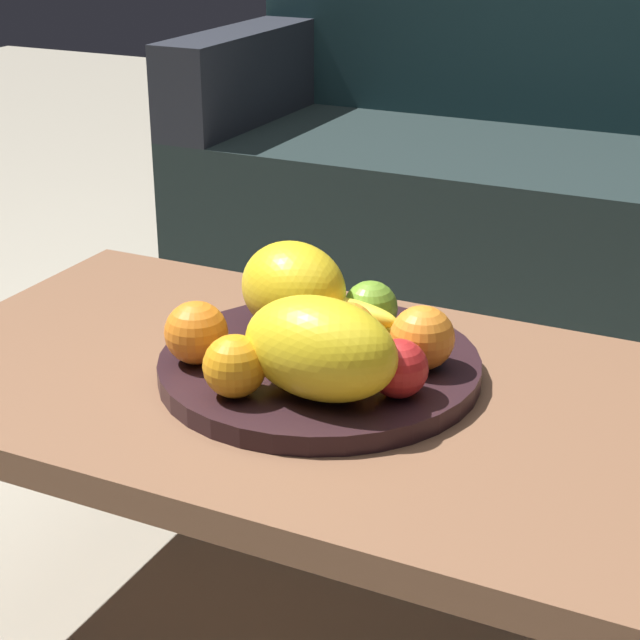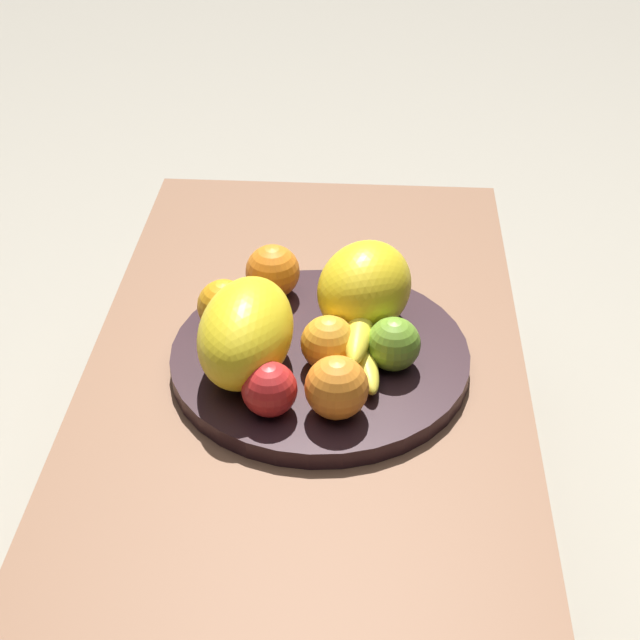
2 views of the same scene
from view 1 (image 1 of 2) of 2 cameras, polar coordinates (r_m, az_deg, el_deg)
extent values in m
cube|color=brown|center=(1.30, -0.40, -4.16)|extent=(1.04, 0.59, 0.04)
cylinder|color=brown|center=(1.81, -10.62, -3.37)|extent=(0.05, 0.05, 0.36)
cube|color=#1E2A29|center=(2.50, 12.35, 4.54)|extent=(1.70, 0.70, 0.40)
cube|color=#162D31|center=(2.67, 14.72, 15.44)|extent=(1.70, 0.14, 0.50)
cube|color=#23262E|center=(2.70, -3.70, 13.18)|extent=(0.14, 0.70, 0.22)
cylinder|color=black|center=(1.30, 0.00, -2.54)|extent=(0.40, 0.40, 0.03)
ellipsoid|color=yellow|center=(1.34, -1.44, 1.70)|extent=(0.19, 0.17, 0.12)
ellipsoid|color=yellow|center=(1.18, 0.01, -1.54)|extent=(0.20, 0.13, 0.12)
sphere|color=orange|center=(1.26, 5.54, -0.96)|extent=(0.08, 0.08, 0.08)
sphere|color=orange|center=(1.27, -6.70, -0.68)|extent=(0.08, 0.08, 0.08)
sphere|color=orange|center=(1.28, 1.47, -0.61)|extent=(0.07, 0.07, 0.07)
sphere|color=orange|center=(1.19, -4.63, -2.50)|extent=(0.07, 0.07, 0.07)
sphere|color=red|center=(1.19, 4.26, -2.63)|extent=(0.07, 0.07, 0.07)
sphere|color=olive|center=(1.35, 2.74, 0.66)|extent=(0.07, 0.07, 0.07)
ellipsoid|color=gold|center=(1.31, 2.27, -0.81)|extent=(0.15, 0.07, 0.03)
ellipsoid|color=yellow|center=(1.32, 2.26, -0.70)|extent=(0.15, 0.07, 0.03)
ellipsoid|color=yellow|center=(1.31, 1.26, 0.51)|extent=(0.15, 0.05, 0.03)
camera|label=2|loc=(1.24, 55.37, 24.48)|focal=53.80mm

